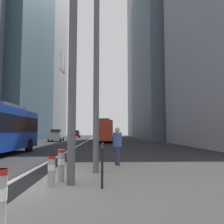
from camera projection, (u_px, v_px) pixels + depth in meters
The scene contains 17 objects.
ground_plane at pixel (79, 145), 26.31m from camera, with size 160.00×160.00×0.00m, color black.
median_island at pixel (213, 192), 5.60m from camera, with size 9.00×10.00×0.15m, color gray.
lane_centre_line at pixel (86, 142), 36.26m from camera, with size 0.20×80.00×0.01m, color beige.
office_tower_left_mid at pixel (10, 30), 46.24m from camera, with size 12.82×22.38×43.75m, color slate.
office_tower_left_far at pixel (44, 54), 72.72m from camera, with size 10.31×25.75×52.12m, color #9E9EA3.
office_tower_right_mid at pixel (170, 58), 48.98m from camera, with size 13.65×24.34×34.52m, color slate.
office_tower_right_far at pixel (147, 58), 75.22m from camera, with size 10.63×21.79×51.42m, color gray.
city_bus_red_receding at pixel (103, 130), 35.22m from camera, with size 2.73×10.99×3.40m.
car_oncoming_mid at pixel (56, 135), 37.43m from camera, with size 2.13×4.14×1.94m.
car_receding_near at pixel (106, 134), 66.18m from camera, with size 2.13×4.35×1.94m.
car_receding_far at pixel (101, 134), 59.43m from camera, with size 2.04×4.46×1.94m.
car_oncoming_far at pixel (76, 134), 60.01m from camera, with size 2.15×4.47×1.94m.
street_lamp_post at pixel (97, 27), 8.25m from camera, with size 5.50×0.32×8.00m.
bollard_right at pixel (51, 169), 5.83m from camera, with size 0.20×0.20×0.78m.
bollard_back at pixel (61, 164), 6.39m from camera, with size 0.20×0.20×0.89m.
pedestrian_railing at pixel (103, 154), 7.29m from camera, with size 0.06×3.32×0.98m.
pedestrian_waiting at pixel (117, 144), 9.61m from camera, with size 0.35×0.44×1.57m.
Camera 1 is at (2.84, -6.65, 1.53)m, focal length 36.94 mm.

